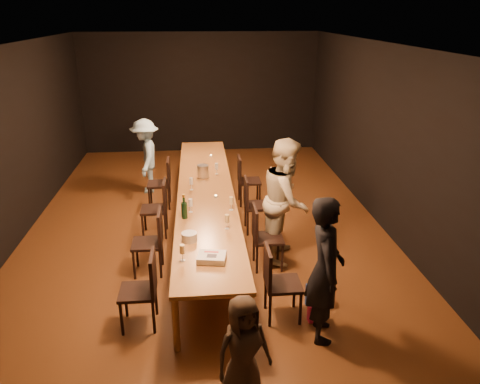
{
  "coord_description": "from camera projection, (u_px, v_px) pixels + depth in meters",
  "views": [
    {
      "loc": [
        -0.1,
        -7.09,
        3.48
      ],
      "look_at": [
        0.49,
        -0.76,
        1.0
      ],
      "focal_mm": 35.0,
      "sensor_mm": 36.0,
      "label": 1
    }
  ],
  "objects": [
    {
      "name": "ground",
      "position": [
        207.0,
        232.0,
        7.85
      ],
      "size": [
        10.0,
        10.0,
        0.0
      ],
      "primitive_type": "plane",
      "color": "#4D2B13",
      "rests_on": "ground"
    },
    {
      "name": "room_shell",
      "position": [
        203.0,
        109.0,
        7.1
      ],
      "size": [
        6.04,
        10.04,
        3.02
      ],
      "color": "black",
      "rests_on": "ground"
    },
    {
      "name": "table",
      "position": [
        206.0,
        193.0,
        7.6
      ],
      "size": [
        0.9,
        6.0,
        0.75
      ],
      "color": "brown",
      "rests_on": "ground"
    },
    {
      "name": "chair_right_0",
      "position": [
        283.0,
        283.0,
        5.53
      ],
      "size": [
        0.42,
        0.42,
        0.93
      ],
      "primitive_type": null,
      "rotation": [
        0.0,
        0.0,
        -1.57
      ],
      "color": "black",
      "rests_on": "ground"
    },
    {
      "name": "chair_right_1",
      "position": [
        268.0,
        237.0,
        6.64
      ],
      "size": [
        0.42,
        0.42,
        0.93
      ],
      "primitive_type": null,
      "rotation": [
        0.0,
        0.0,
        -1.57
      ],
      "color": "black",
      "rests_on": "ground"
    },
    {
      "name": "chair_right_2",
      "position": [
        257.0,
        205.0,
        7.76
      ],
      "size": [
        0.42,
        0.42,
        0.93
      ],
      "primitive_type": null,
      "rotation": [
        0.0,
        0.0,
        -1.57
      ],
      "color": "black",
      "rests_on": "ground"
    },
    {
      "name": "chair_right_3",
      "position": [
        249.0,
        180.0,
        8.87
      ],
      "size": [
        0.42,
        0.42,
        0.93
      ],
      "primitive_type": null,
      "rotation": [
        0.0,
        0.0,
        -1.57
      ],
      "color": "black",
      "rests_on": "ground"
    },
    {
      "name": "chair_left_0",
      "position": [
        138.0,
        291.0,
        5.38
      ],
      "size": [
        0.42,
        0.42,
        0.93
      ],
      "primitive_type": null,
      "rotation": [
        0.0,
        0.0,
        1.57
      ],
      "color": "black",
      "rests_on": "ground"
    },
    {
      "name": "chair_left_1",
      "position": [
        147.0,
        243.0,
        6.5
      ],
      "size": [
        0.42,
        0.42,
        0.93
      ],
      "primitive_type": null,
      "rotation": [
        0.0,
        0.0,
        1.57
      ],
      "color": "black",
      "rests_on": "ground"
    },
    {
      "name": "chair_left_2",
      "position": [
        154.0,
        209.0,
        7.61
      ],
      "size": [
        0.42,
        0.42,
        0.93
      ],
      "primitive_type": null,
      "rotation": [
        0.0,
        0.0,
        1.57
      ],
      "color": "black",
      "rests_on": "ground"
    },
    {
      "name": "chair_left_3",
      "position": [
        159.0,
        183.0,
        8.72
      ],
      "size": [
        0.42,
        0.42,
        0.93
      ],
      "primitive_type": null,
      "rotation": [
        0.0,
        0.0,
        1.57
      ],
      "color": "black",
      "rests_on": "ground"
    },
    {
      "name": "woman_birthday",
      "position": [
        325.0,
        269.0,
        5.08
      ],
      "size": [
        0.48,
        0.66,
        1.7
      ],
      "primitive_type": "imported",
      "rotation": [
        0.0,
        0.0,
        1.45
      ],
      "color": "black",
      "rests_on": "ground"
    },
    {
      "name": "woman_tan",
      "position": [
        286.0,
        200.0,
        6.79
      ],
      "size": [
        0.93,
        1.05,
        1.82
      ],
      "primitive_type": "imported",
      "rotation": [
        0.0,
        0.0,
        1.26
      ],
      "color": "beige",
      "rests_on": "ground"
    },
    {
      "name": "man_blue",
      "position": [
        146.0,
        156.0,
        9.37
      ],
      "size": [
        0.61,
        1.0,
        1.5
      ],
      "primitive_type": "imported",
      "rotation": [
        0.0,
        0.0,
        -1.51
      ],
      "color": "#9ACDEF",
      "rests_on": "ground"
    },
    {
      "name": "child",
      "position": [
        243.0,
        350.0,
        4.31
      ],
      "size": [
        0.63,
        0.52,
        1.11
      ],
      "primitive_type": "imported",
      "rotation": [
        0.0,
        0.0,
        0.36
      ],
      "color": "#3E2F22",
      "rests_on": "ground"
    },
    {
      "name": "gift_bag_red",
      "position": [
        316.0,
        313.0,
        5.57
      ],
      "size": [
        0.2,
        0.11,
        0.23
      ],
      "primitive_type": "cube",
      "rotation": [
        0.0,
        0.0,
        0.05
      ],
      "color": "#D8205D",
      "rests_on": "ground"
    },
    {
      "name": "gift_bag_blue",
      "position": [
        316.0,
        295.0,
        5.85
      ],
      "size": [
        0.27,
        0.22,
        0.3
      ],
      "primitive_type": "cube",
      "rotation": [
        0.0,
        0.0,
        0.27
      ],
      "color": "#2850AF",
      "rests_on": "ground"
    },
    {
      "name": "birthday_cake",
      "position": [
        212.0,
        257.0,
        5.45
      ],
      "size": [
        0.36,
        0.31,
        0.08
      ],
      "rotation": [
        0.0,
        0.0,
        -0.17
      ],
      "color": "white",
      "rests_on": "table"
    },
    {
      "name": "plate_stack",
      "position": [
        189.0,
        237.0,
        5.91
      ],
      "size": [
        0.22,
        0.22,
        0.11
      ],
      "primitive_type": "cylinder",
      "rotation": [
        0.0,
        0.0,
        0.12
      ],
      "color": "silver",
      "rests_on": "table"
    },
    {
      "name": "champagne_bottle",
      "position": [
        184.0,
        206.0,
        6.51
      ],
      "size": [
        0.09,
        0.09,
        0.36
      ],
      "primitive_type": null,
      "rotation": [
        0.0,
        0.0,
        0.11
      ],
      "color": "black",
      "rests_on": "table"
    },
    {
      "name": "ice_bucket",
      "position": [
        203.0,
        171.0,
        8.15
      ],
      "size": [
        0.24,
        0.24,
        0.22
      ],
      "primitive_type": "cylinder",
      "rotation": [
        0.0,
        0.0,
        0.19
      ],
      "color": "silver",
      "rests_on": "table"
    },
    {
      "name": "wineglass_0",
      "position": [
        182.0,
        253.0,
        5.42
      ],
      "size": [
        0.06,
        0.06,
        0.21
      ],
      "primitive_type": null,
      "color": "beige",
      "rests_on": "table"
    },
    {
      "name": "wineglass_1",
      "position": [
        227.0,
        222.0,
        6.22
      ],
      "size": [
        0.06,
        0.06,
        0.21
      ],
      "primitive_type": null,
      "color": "beige",
      "rests_on": "table"
    },
    {
      "name": "wineglass_2",
      "position": [
        191.0,
        206.0,
        6.73
      ],
      "size": [
        0.06,
        0.06,
        0.21
      ],
      "primitive_type": null,
      "color": "silver",
      "rests_on": "table"
    },
    {
      "name": "wineglass_3",
      "position": [
        231.0,
        204.0,
        6.8
      ],
      "size": [
        0.06,
        0.06,
        0.21
      ],
      "primitive_type": null,
      "color": "beige",
      "rests_on": "table"
    },
    {
      "name": "wineglass_4",
      "position": [
        191.0,
        184.0,
        7.57
      ],
      "size": [
        0.06,
        0.06,
        0.21
      ],
      "primitive_type": null,
      "color": "silver",
      "rests_on": "table"
    },
    {
      "name": "wineglass_5",
      "position": [
        217.0,
        169.0,
        8.3
      ],
      "size": [
        0.06,
        0.06,
        0.21
      ],
      "primitive_type": null,
      "color": "silver",
      "rests_on": "table"
    },
    {
      "name": "tealight_near",
      "position": [
        223.0,
        254.0,
        5.56
      ],
      "size": [
        0.05,
        0.05,
        0.03
      ],
      "primitive_type": "cylinder",
      "color": "#B2B7B2",
      "rests_on": "table"
    },
    {
      "name": "tealight_mid",
      "position": [
        216.0,
        196.0,
        7.3
      ],
      "size": [
        0.05,
        0.05,
        0.03
      ],
      "primitive_type": "cylinder",
      "color": "#B2B7B2",
      "rests_on": "table"
    },
    {
      "name": "tealight_far",
      "position": [
        211.0,
        156.0,
        9.34
      ],
      "size": [
        0.05,
        0.05,
        0.03
      ],
      "primitive_type": "cylinder",
      "color": "#B2B7B2",
      "rests_on": "table"
    }
  ]
}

